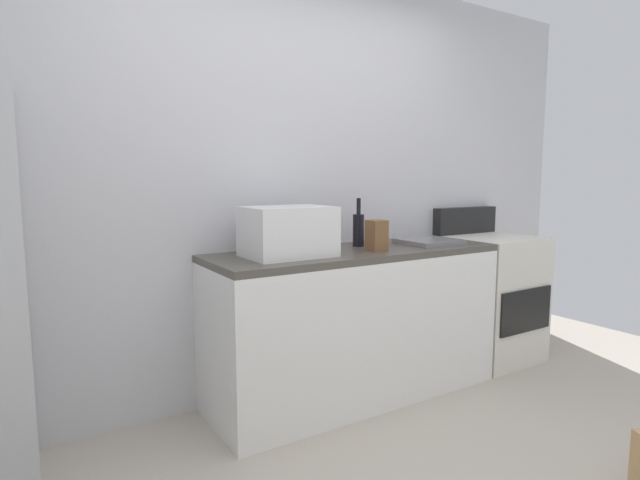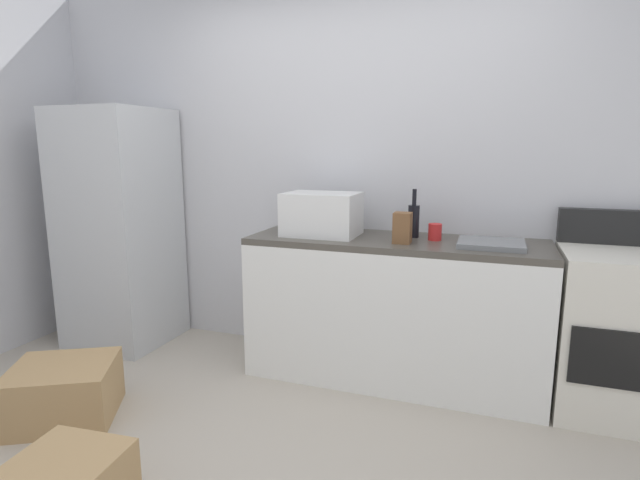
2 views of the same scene
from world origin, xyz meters
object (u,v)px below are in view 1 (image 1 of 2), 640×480
stove_oven (489,295)px  wine_bottle (358,229)px  knife_block (377,236)px  coffee_mug (382,238)px  microwave (288,232)px

stove_oven → wine_bottle: bearing=175.2°
knife_block → coffee_mug: bearing=43.2°
wine_bottle → coffee_mug: wine_bottle is taller
knife_block → stove_oven: bearing=6.0°
microwave → wine_bottle: (0.56, 0.12, -0.03)m
microwave → coffee_mug: bearing=5.0°
microwave → coffee_mug: size_ratio=4.60×
knife_block → microwave: bearing=169.6°
stove_oven → wine_bottle: (-1.13, 0.10, 0.54)m
microwave → knife_block: 0.54m
stove_oven → microwave: (-1.69, -0.02, 0.57)m
wine_bottle → knife_block: wine_bottle is taller
stove_oven → microwave: bearing=-179.2°
stove_oven → wine_bottle: size_ratio=3.67×
microwave → coffee_mug: 0.71m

